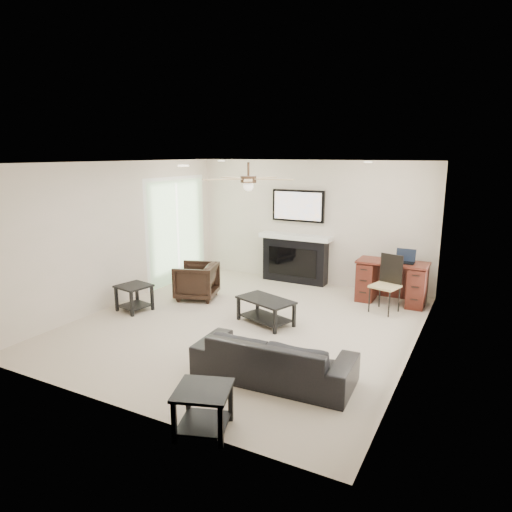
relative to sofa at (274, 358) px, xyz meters
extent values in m
plane|color=#BEAD99|center=(-1.17, 1.44, -0.28)|extent=(5.50, 5.50, 0.00)
cube|color=white|center=(-1.17, 1.44, 2.22)|extent=(5.00, 5.50, 0.04)
cube|color=beige|center=(-1.17, 4.19, 0.97)|extent=(5.00, 0.04, 2.50)
cube|color=beige|center=(-1.17, -1.31, 0.97)|extent=(5.00, 0.04, 2.50)
cube|color=beige|center=(-3.67, 1.44, 0.97)|extent=(0.04, 5.50, 2.50)
cube|color=beige|center=(1.33, 1.44, 0.97)|extent=(0.04, 5.50, 2.50)
cube|color=white|center=(1.28, 1.54, 0.95)|extent=(0.04, 5.10, 2.40)
cube|color=#93BC89|center=(-3.63, 2.99, 0.77)|extent=(0.04, 1.80, 2.10)
cylinder|color=#382619|center=(-1.17, 1.54, 1.97)|extent=(1.40, 1.40, 0.30)
imported|color=black|center=(0.00, 0.00, 0.00)|extent=(1.92, 0.84, 0.55)
imported|color=black|center=(-2.60, 2.15, 0.05)|extent=(0.90, 0.89, 0.66)
cube|color=black|center=(-0.90, 1.60, -0.08)|extent=(1.01, 0.77, 0.40)
cube|color=black|center=(-0.15, -1.25, -0.05)|extent=(0.66, 0.66, 0.45)
cube|color=black|center=(-3.15, 1.10, -0.05)|extent=(0.59, 0.59, 0.45)
cube|color=black|center=(-1.43, 4.02, 0.68)|extent=(1.52, 0.34, 1.91)
cube|color=#3F150F|center=(0.64, 3.55, 0.10)|extent=(1.22, 0.56, 0.76)
cube|color=black|center=(0.64, 3.00, 0.21)|extent=(0.52, 0.54, 0.97)
cube|color=black|center=(0.84, 3.53, 0.60)|extent=(0.33, 0.24, 0.23)
camera|label=1|loc=(2.12, -4.50, 2.36)|focal=32.00mm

